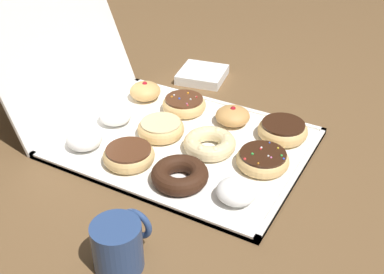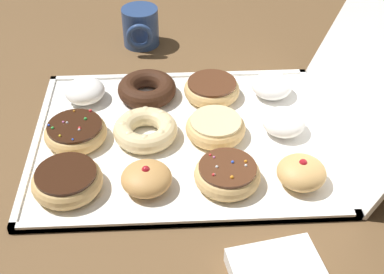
{
  "view_description": "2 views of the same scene",
  "coord_description": "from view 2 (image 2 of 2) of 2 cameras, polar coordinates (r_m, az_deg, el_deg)",
  "views": [
    {
      "loc": [
        -0.83,
        -0.48,
        0.66
      ],
      "look_at": [
        -0.04,
        -0.04,
        0.06
      ],
      "focal_mm": 45.87,
      "sensor_mm": 36.0,
      "label": 1
    },
    {
      "loc": [
        0.76,
        -0.02,
        0.64
      ],
      "look_at": [
        0.03,
        0.02,
        0.03
      ],
      "focal_mm": 48.43,
      "sensor_mm": 36.0,
      "label": 2
    }
  ],
  "objects": [
    {
      "name": "donut_box",
      "position": [
        0.99,
        -1.05,
        -0.14
      ],
      "size": [
        0.43,
        0.56,
        0.01
      ],
      "color": "white",
      "rests_on": "ground"
    },
    {
      "name": "ground_plane",
      "position": [
        0.99,
        -1.04,
        -0.38
      ],
      "size": [
        3.0,
        3.0,
        0.0
      ],
      "primitive_type": "plane",
      "color": "brown"
    },
    {
      "name": "coffee_mug",
      "position": [
        1.28,
        -5.7,
        12.02
      ],
      "size": [
        0.11,
        0.09,
        0.09
      ],
      "color": "navy",
      "rests_on": "ground"
    },
    {
      "name": "chocolate_frosted_donut_6",
      "position": [
        1.08,
        2.19,
        5.31
      ],
      "size": [
        0.12,
        0.12,
        0.04
      ],
      "color": "#E5B770",
      "rests_on": "donut_box"
    },
    {
      "name": "glazed_ring_donut_7",
      "position": [
        0.98,
        2.59,
        1.18
      ],
      "size": [
        0.11,
        0.11,
        0.04
      ],
      "color": "#E5B770",
      "rests_on": "donut_box"
    },
    {
      "name": "chocolate_cake_ring_donut_3",
      "position": [
        1.08,
        -4.97,
        5.3
      ],
      "size": [
        0.12,
        0.12,
        0.04
      ],
      "color": "#381E11",
      "rests_on": "donut_box"
    },
    {
      "name": "cruller_donut_4",
      "position": [
        0.97,
        -5.15,
        0.91
      ],
      "size": [
        0.12,
        0.12,
        0.04
      ],
      "color": "beige",
      "rests_on": "donut_box"
    },
    {
      "name": "chocolate_frosted_donut_2",
      "position": [
        0.89,
        -13.59,
        -4.69
      ],
      "size": [
        0.12,
        0.12,
        0.04
      ],
      "color": "#E5B770",
      "rests_on": "donut_box"
    },
    {
      "name": "jelly_filled_donut_11",
      "position": [
        0.89,
        11.96,
        -3.83
      ],
      "size": [
        0.08,
        0.08,
        0.05
      ],
      "color": "tan",
      "rests_on": "donut_box"
    },
    {
      "name": "powdered_filled_donut_9",
      "position": [
        1.09,
        8.77,
        5.59
      ],
      "size": [
        0.08,
        0.08,
        0.04
      ],
      "color": "white",
      "rests_on": "donut_box"
    },
    {
      "name": "powdered_filled_donut_0",
      "position": [
        1.09,
        -11.74,
        4.99
      ],
      "size": [
        0.08,
        0.08,
        0.04
      ],
      "color": "white",
      "rests_on": "donut_box"
    },
    {
      "name": "powdered_filled_donut_10",
      "position": [
        1.0,
        10.05,
        1.62
      ],
      "size": [
        0.08,
        0.08,
        0.04
      ],
      "color": "white",
      "rests_on": "donut_box"
    },
    {
      "name": "sprinkle_donut_1",
      "position": [
        0.99,
        -12.69,
        0.57
      ],
      "size": [
        0.12,
        0.12,
        0.04
      ],
      "color": "#E5B770",
      "rests_on": "donut_box"
    },
    {
      "name": "jelly_filled_donut_5",
      "position": [
        0.87,
        -5.04,
        -4.55
      ],
      "size": [
        0.09,
        0.09,
        0.05
      ],
      "color": "tan",
      "rests_on": "donut_box"
    },
    {
      "name": "sprinkle_donut_8",
      "position": [
        0.88,
        3.91,
        -4.1
      ],
      "size": [
        0.11,
        0.11,
        0.04
      ],
      "color": "#E5B770",
      "rests_on": "donut_box"
    }
  ]
}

